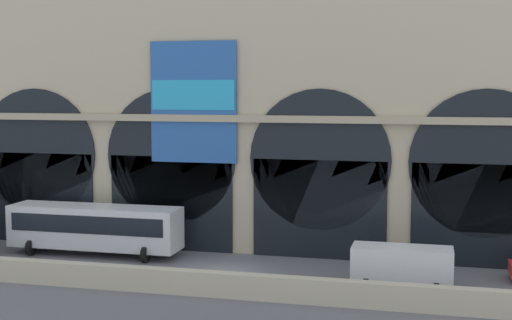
# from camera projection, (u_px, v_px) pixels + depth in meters

# --- Properties ---
(ground_plane) EXTENTS (200.00, 200.00, 0.00)m
(ground_plane) POSITION_uv_depth(u_px,v_px,m) (221.00, 273.00, 39.97)
(ground_plane) COLOR slate
(quay_parapet_wall) EXTENTS (90.00, 0.70, 1.25)m
(quay_parapet_wall) POSITION_uv_depth(u_px,v_px,m) (196.00, 283.00, 35.78)
(quay_parapet_wall) COLOR beige
(quay_parapet_wall) RESTS_ON ground
(station_building) EXTENTS (50.15, 6.03, 20.95)m
(station_building) POSITION_uv_depth(u_px,v_px,m) (255.00, 92.00, 46.46)
(station_building) COLOR #BCAD8C
(station_building) RESTS_ON ground
(bus_midwest) EXTENTS (11.00, 3.25, 3.10)m
(bus_midwest) POSITION_uv_depth(u_px,v_px,m) (95.00, 227.00, 44.30)
(bus_midwest) COLOR white
(bus_midwest) RESTS_ON ground
(van_mideast) EXTENTS (5.20, 2.48, 2.20)m
(van_mideast) POSITION_uv_depth(u_px,v_px,m) (402.00, 265.00, 36.92)
(van_mideast) COLOR white
(van_mideast) RESTS_ON ground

